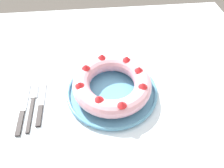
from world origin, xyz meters
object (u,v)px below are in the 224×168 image
at_px(fork, 32,104).
at_px(cake_knife, 41,106).
at_px(serving_knife, 22,112).
at_px(bundt_cake, 112,84).
at_px(serving_dish, 112,91).

distance_m(fork, cake_knife, 0.03).
bearing_deg(serving_knife, bundt_cake, 13.01).
xyz_separation_m(bundt_cake, cake_knife, (-0.25, -0.04, -0.05)).
relative_size(fork, serving_knife, 0.93).
bearing_deg(fork, cake_knife, -21.92).
distance_m(bundt_cake, fork, 0.29).
bearing_deg(serving_knife, serving_dish, 13.00).
height_order(bundt_cake, fork, bundt_cake).
xyz_separation_m(serving_dish, serving_knife, (-0.31, -0.05, -0.01)).
xyz_separation_m(serving_dish, fork, (-0.28, -0.02, -0.01)).
relative_size(serving_dish, bundt_cake, 1.18).
height_order(serving_dish, fork, serving_dish).
bearing_deg(serving_dish, serving_knife, -170.32).
relative_size(fork, cake_knife, 1.07).
distance_m(serving_knife, cake_knife, 0.06).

